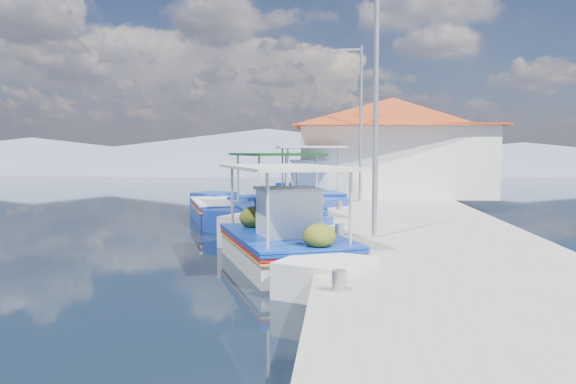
{
  "coord_description": "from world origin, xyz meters",
  "views": [
    {
      "loc": [
        3.8,
        -10.7,
        2.47
      ],
      "look_at": [
        2.33,
        5.07,
        1.3
      ],
      "focal_mm": 34.58,
      "sensor_mm": 36.0,
      "label": 1
    }
  ],
  "objects": [
    {
      "name": "caique_green_canopy",
      "position": [
        1.82,
        6.27,
        0.4
      ],
      "size": [
        3.75,
        6.68,
        2.67
      ],
      "rotation": [
        0.0,
        0.0,
        -0.36
      ],
      "color": "navy",
      "rests_on": "ground"
    },
    {
      "name": "main_caique",
      "position": [
        2.66,
        1.13,
        0.46
      ],
      "size": [
        3.85,
        6.74,
        2.39
      ],
      "rotation": [
        0.0,
        0.0,
        -0.38
      ],
      "color": "silver",
      "rests_on": "ground"
    },
    {
      "name": "bollards",
      "position": [
        3.8,
        5.25,
        0.65
      ],
      "size": [
        0.2,
        17.2,
        0.3
      ],
      "color": "#A5A8AD",
      "rests_on": "quay"
    },
    {
      "name": "lamp_post_far",
      "position": [
        4.51,
        11.0,
        3.85
      ],
      "size": [
        1.21,
        0.14,
        6.0
      ],
      "color": "#A5A8AD",
      "rests_on": "quay"
    },
    {
      "name": "harbor_building",
      "position": [
        6.2,
        15.0,
        2.78
      ],
      "size": [
        10.49,
        10.49,
        4.4
      ],
      "color": "white",
      "rests_on": "quay"
    },
    {
      "name": "quay",
      "position": [
        5.9,
        6.0,
        0.25
      ],
      "size": [
        5.0,
        44.0,
        0.5
      ],
      "primitive_type": "cube",
      "color": "#AEABA3",
      "rests_on": "ground"
    },
    {
      "name": "ground",
      "position": [
        0.0,
        0.0,
        0.0
      ],
      "size": [
        160.0,
        160.0,
        0.0
      ],
      "primitive_type": "plane",
      "color": "black",
      "rests_on": "ground"
    },
    {
      "name": "caique_blue_hull",
      "position": [
        -0.25,
        8.29,
        0.31
      ],
      "size": [
        3.27,
        6.03,
        1.14
      ],
      "rotation": [
        0.0,
        0.0,
        -0.35
      ],
      "color": "navy",
      "rests_on": "ground"
    },
    {
      "name": "caique_far",
      "position": [
        2.5,
        12.26,
        0.55
      ],
      "size": [
        3.32,
        8.36,
        2.96
      ],
      "rotation": [
        0.0,
        0.0,
        -0.16
      ],
      "color": "navy",
      "rests_on": "ground"
    },
    {
      "name": "lamp_post_near",
      "position": [
        4.51,
        2.0,
        3.85
      ],
      "size": [
        1.21,
        0.14,
        6.0
      ],
      "color": "#A5A8AD",
      "rests_on": "quay"
    },
    {
      "name": "mountain_ridge",
      "position": [
        6.54,
        56.0,
        2.04
      ],
      "size": [
        171.4,
        96.0,
        5.5
      ],
      "color": "slate",
      "rests_on": "ground"
    }
  ]
}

